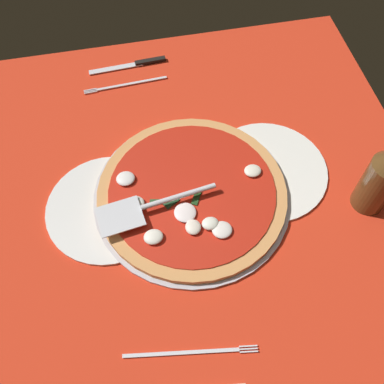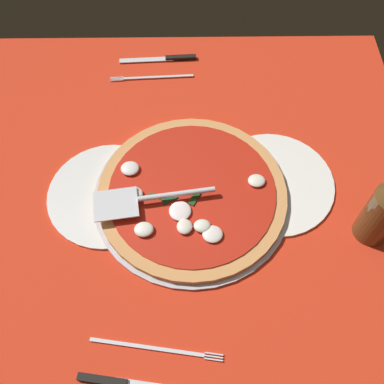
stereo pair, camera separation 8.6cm
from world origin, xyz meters
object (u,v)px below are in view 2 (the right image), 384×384
dinner_plate_left (273,183)px  pizza (191,193)px  dinner_plate_right (109,194)px  pizza_server (145,200)px  place_setting_near (159,69)px  place_setting_far (142,367)px

dinner_plate_left → pizza: (16.43, 3.10, 1.36)cm
dinner_plate_right → pizza_server: bearing=155.3°
place_setting_near → place_setting_far: 67.76cm
dinner_plate_left → pizza: bearing=10.7°
dinner_plate_left → place_setting_near: (23.87, -33.05, -0.15)cm
place_setting_near → place_setting_far: (0.74, 67.75, 0.01)cm
dinner_plate_left → dinner_plate_right: bearing=4.0°
place_setting_near → dinner_plate_right: bearing=72.8°
dinner_plate_right → pizza: size_ratio=0.65×
pizza → place_setting_near: size_ratio=1.69×
dinner_plate_right → place_setting_near: bearing=-104.1°
pizza → place_setting_far: size_ratio=1.60×
pizza_server → pizza: bearing=-170.6°
dinner_plate_right → place_setting_near: size_ratio=1.10×
dinner_plate_left → dinner_plate_right: (32.77, 2.31, 0.00)cm
place_setting_far → pizza: bearing=83.9°
dinner_plate_right → place_setting_far: bearing=104.1°
dinner_plate_left → pizza_server: bearing=13.1°
dinner_plate_left → place_setting_far: place_setting_far is taller
dinner_plate_right → place_setting_near: (-8.90, -35.36, -0.15)cm
pizza_server → place_setting_far: size_ratio=1.00×
dinner_plate_left → pizza_server: pizza_server is taller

